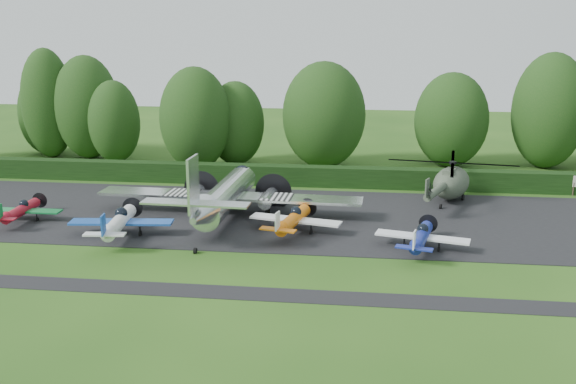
# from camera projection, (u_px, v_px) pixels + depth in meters

# --- Properties ---
(ground) EXTENTS (160.00, 160.00, 0.00)m
(ground) POSITION_uv_depth(u_px,v_px,m) (214.00, 257.00, 45.14)
(ground) COLOR #224B15
(ground) RESTS_ON ground
(apron) EXTENTS (70.00, 18.00, 0.01)m
(apron) POSITION_uv_depth(u_px,v_px,m) (241.00, 215.00, 54.73)
(apron) COLOR black
(apron) RESTS_ON ground
(taxiway_verge) EXTENTS (70.00, 2.00, 0.00)m
(taxiway_verge) POSITION_uv_depth(u_px,v_px,m) (191.00, 291.00, 39.38)
(taxiway_verge) COLOR black
(taxiway_verge) RESTS_ON ground
(hedgerow) EXTENTS (90.00, 1.60, 2.00)m
(hedgerow) POSITION_uv_depth(u_px,v_px,m) (261.00, 184.00, 65.29)
(hedgerow) COLOR black
(hedgerow) RESTS_ON ground
(transport_plane) EXTENTS (22.71, 17.41, 7.28)m
(transport_plane) POSITION_uv_depth(u_px,v_px,m) (225.00, 196.00, 53.18)
(transport_plane) COLOR silver
(transport_plane) RESTS_ON ground
(light_plane_red) EXTENTS (6.28, 6.60, 2.41)m
(light_plane_red) POSITION_uv_depth(u_px,v_px,m) (21.00, 210.00, 52.72)
(light_plane_red) COLOR maroon
(light_plane_red) RESTS_ON ground
(light_plane_white) EXTENTS (7.89, 8.29, 3.03)m
(light_plane_white) POSITION_uv_depth(u_px,v_px,m) (119.00, 222.00, 48.84)
(light_plane_white) COLOR silver
(light_plane_white) RESTS_ON ground
(light_plane_orange) EXTENTS (7.27, 7.64, 2.79)m
(light_plane_orange) POSITION_uv_depth(u_px,v_px,m) (293.00, 219.00, 49.75)
(light_plane_orange) COLOR orange
(light_plane_orange) RESTS_ON ground
(light_plane_blue) EXTENTS (6.73, 7.08, 2.59)m
(light_plane_blue) POSITION_uv_depth(u_px,v_px,m) (421.00, 237.00, 46.00)
(light_plane_blue) COLOR navy
(light_plane_blue) RESTS_ON ground
(helicopter) EXTENTS (11.57, 13.54, 3.73)m
(helicopter) POSITION_uv_depth(u_px,v_px,m) (452.00, 180.00, 58.56)
(helicopter) COLOR #3C4737
(helicopter) RESTS_ON ground
(tree_0) EXTENTS (8.24, 8.24, 10.66)m
(tree_0) POSITION_uv_depth(u_px,v_px,m) (451.00, 120.00, 72.10)
(tree_0) COLOR black
(tree_0) RESTS_ON ground
(tree_1) EXTENTS (8.09, 8.09, 12.89)m
(tree_1) POSITION_uv_depth(u_px,v_px,m) (549.00, 111.00, 71.13)
(tree_1) COLOR black
(tree_1) RESTS_ON ground
(tree_2) EXTENTS (6.59, 6.59, 9.59)m
(tree_2) POSITION_uv_depth(u_px,v_px,m) (236.00, 123.00, 73.26)
(tree_2) COLOR black
(tree_2) RESTS_ON ground
(tree_3) EXTENTS (5.90, 5.90, 9.99)m
(tree_3) POSITION_uv_depth(u_px,v_px,m) (43.00, 114.00, 79.66)
(tree_3) COLOR black
(tree_3) RESTS_ON ground
(tree_4) EXTENTS (7.66, 7.66, 12.30)m
(tree_4) POSITION_uv_depth(u_px,v_px,m) (87.00, 107.00, 76.35)
(tree_4) COLOR black
(tree_4) RESTS_ON ground
(tree_5) EXTENTS (7.83, 7.83, 11.39)m
(tree_5) POSITION_uv_depth(u_px,v_px,m) (195.00, 119.00, 70.49)
(tree_5) COLOR black
(tree_5) RESTS_ON ground
(tree_8) EXTENTS (9.28, 9.28, 11.89)m
(tree_8) POSITION_uv_depth(u_px,v_px,m) (324.00, 115.00, 71.42)
(tree_8) COLOR black
(tree_8) RESTS_ON ground
(tree_9) EXTENTS (5.93, 5.93, 9.60)m
(tree_9) POSITION_uv_depth(u_px,v_px,m) (114.00, 122.00, 74.27)
(tree_9) COLOR black
(tree_9) RESTS_ON ground
(tree_11) EXTENTS (6.14, 6.14, 13.11)m
(tree_11) POSITION_uv_depth(u_px,v_px,m) (48.00, 104.00, 76.74)
(tree_11) COLOR black
(tree_11) RESTS_ON ground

